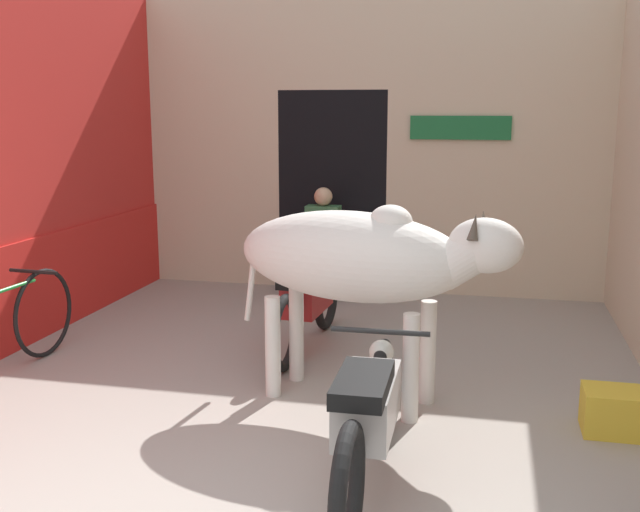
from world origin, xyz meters
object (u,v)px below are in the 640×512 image
cow (362,259)px  crate (619,412)px  bicycle (2,329)px  motorcycle_far (307,301)px  motorcycle_near (368,415)px  shopkeeper_seated (322,240)px  plastic_stool (358,274)px

cow → crate: 1.90m
cow → bicycle: (-2.74, -0.11, -0.64)m
cow → motorcycle_far: (-0.65, 1.07, -0.60)m
motorcycle_near → bicycle: size_ratio=1.09×
bicycle → crate: (4.42, -0.05, -0.24)m
bicycle → shopkeeper_seated: 3.45m
bicycle → crate: size_ratio=3.95×
crate → motorcycle_far: bearing=152.0°
shopkeeper_seated → crate: bearing=-48.9°
motorcycle_near → shopkeeper_seated: bearing=105.9°
cow → crate: cow is taller
plastic_stool → crate: size_ratio=0.98×
bicycle → shopkeeper_seated: size_ratio=1.45×
shopkeeper_seated → crate: (2.58, -2.96, -0.49)m
motorcycle_far → bicycle: (-2.10, -1.18, -0.04)m
motorcycle_far → plastic_stool: bearing=87.0°
crate → bicycle: bearing=179.3°
bicycle → crate: 4.43m
shopkeeper_seated → crate: shopkeeper_seated is taller
bicycle → plastic_stool: bicycle is taller
cow → plastic_stool: (-0.55, 3.01, -0.78)m
motorcycle_far → cow: bearing=-58.9°
crate → plastic_stool: bearing=125.0°
bicycle → crate: bicycle is taller
motorcycle_near → shopkeeper_seated: size_ratio=1.58×
motorcycle_near → crate: 1.81m
plastic_stool → crate: 3.87m
motorcycle_near → crate: (1.43, 1.07, -0.29)m
motorcycle_far → crate: (2.32, -1.23, -0.27)m
bicycle → crate: bearing=-0.7°
cow → plastic_stool: bearing=100.3°
motorcycle_near → cow: bearing=101.3°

